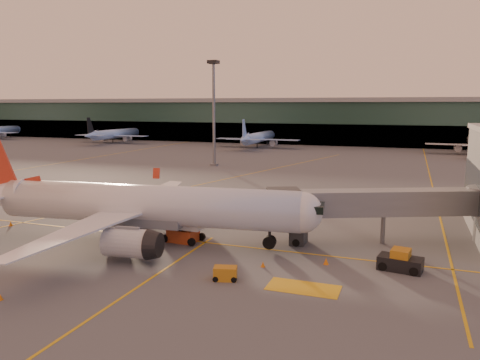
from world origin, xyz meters
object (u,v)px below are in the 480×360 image
(main_airplane, at_px, (136,206))
(pushback_tug, at_px, (400,262))
(gpu_cart, at_px, (225,274))
(catering_truck, at_px, (181,220))

(main_airplane, xyz_separation_m, pushback_tug, (27.66, 0.51, -3.26))
(gpu_cart, bearing_deg, catering_truck, 118.85)
(gpu_cart, distance_m, pushback_tug, 16.17)
(catering_truck, height_order, gpu_cart, catering_truck)
(main_airplane, bearing_deg, catering_truck, 15.72)
(catering_truck, xyz_separation_m, pushback_tug, (23.10, -1.41, -1.61))
(gpu_cart, bearing_deg, main_airplane, 136.33)
(catering_truck, bearing_deg, gpu_cart, -41.94)
(main_airplane, relative_size, gpu_cart, 18.15)
(catering_truck, distance_m, gpu_cart, 12.97)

